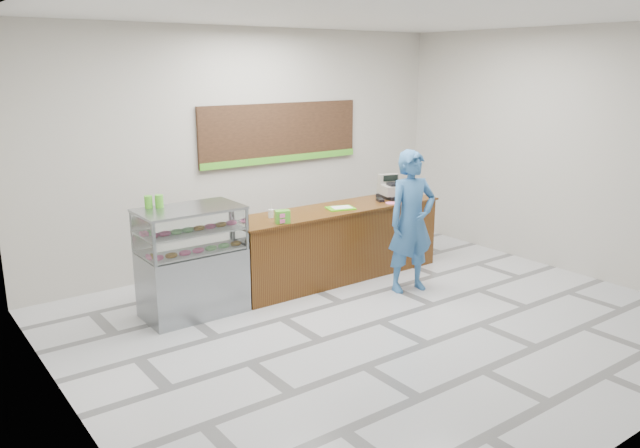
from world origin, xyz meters
TOP-DOWN VIEW (x-y plane):
  - floor at (0.00, 0.00)m, footprint 7.00×7.00m
  - back_wall at (0.00, 3.00)m, footprint 7.00×0.00m
  - ceiling at (0.00, 0.00)m, footprint 7.00×7.00m
  - sales_counter at (0.55, 1.55)m, footprint 3.26×0.76m
  - display_case at (-1.67, 1.55)m, footprint 1.22×0.72m
  - menu_board at (0.55, 2.96)m, footprint 2.80×0.06m
  - cash_register at (1.63, 1.60)m, footprint 0.46×0.47m
  - card_terminal at (1.31, 1.50)m, footprint 0.13×0.18m
  - serving_tray at (0.54, 1.46)m, footprint 0.43×0.36m
  - napkin_box at (-0.95, 1.72)m, footprint 0.15×0.15m
  - straw_cup at (-0.50, 1.61)m, footprint 0.07×0.07m
  - promo_box at (-0.54, 1.28)m, footprint 0.21×0.18m
  - donut_decal at (1.35, 1.31)m, footprint 0.17×0.17m
  - green_cup_left at (-2.05, 1.83)m, footprint 0.09×0.09m
  - green_cup_right at (-1.94, 1.78)m, footprint 0.10×0.10m
  - customer at (1.05, 0.59)m, footprint 0.77×0.58m

SIDE VIEW (x-z plane):
  - floor at x=0.00m, z-range 0.00..0.00m
  - sales_counter at x=0.55m, z-range 0.00..1.03m
  - display_case at x=-1.67m, z-range 0.01..1.34m
  - customer at x=1.05m, z-range 0.00..1.90m
  - donut_decal at x=1.35m, z-range 1.03..1.03m
  - serving_tray at x=0.54m, z-range 1.03..1.05m
  - card_terminal at x=1.31m, z-range 1.03..1.07m
  - napkin_box at x=-0.95m, z-range 1.03..1.14m
  - straw_cup at x=-0.50m, z-range 1.03..1.14m
  - promo_box at x=-0.54m, z-range 1.03..1.19m
  - cash_register at x=1.63m, z-range 0.99..1.33m
  - green_cup_left at x=-2.05m, z-range 1.33..1.48m
  - green_cup_right at x=-1.94m, z-range 1.33..1.48m
  - back_wall at x=0.00m, z-range -1.75..5.25m
  - menu_board at x=0.55m, z-range 1.48..2.38m
  - ceiling at x=0.00m, z-range 3.50..3.50m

